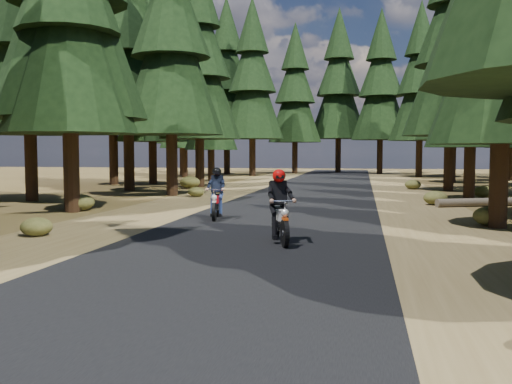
# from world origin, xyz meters

# --- Properties ---
(ground) EXTENTS (120.00, 120.00, 0.00)m
(ground) POSITION_xyz_m (0.00, 0.00, 0.00)
(ground) COLOR #49381A
(ground) RESTS_ON ground
(road) EXTENTS (6.00, 100.00, 0.01)m
(road) POSITION_xyz_m (0.00, 5.00, 0.01)
(road) COLOR black
(road) RESTS_ON ground
(shoulder_l) EXTENTS (3.20, 100.00, 0.01)m
(shoulder_l) POSITION_xyz_m (-4.60, 5.00, 0.00)
(shoulder_l) COLOR brown
(shoulder_l) RESTS_ON ground
(shoulder_r) EXTENTS (3.20, 100.00, 0.01)m
(shoulder_r) POSITION_xyz_m (4.60, 5.00, 0.00)
(shoulder_r) COLOR brown
(shoulder_r) RESTS_ON ground
(pine_forest) EXTENTS (34.59, 55.08, 16.32)m
(pine_forest) POSITION_xyz_m (-0.02, 21.05, 7.89)
(pine_forest) COLOR black
(pine_forest) RESTS_ON ground
(log_near) EXTENTS (5.58, 2.71, 0.32)m
(log_near) POSITION_xyz_m (7.90, 11.32, 0.16)
(log_near) COLOR #4C4233
(log_near) RESTS_ON ground
(understory_shrubs) EXTENTS (15.98, 30.75, 0.68)m
(understory_shrubs) POSITION_xyz_m (0.66, 8.11, 0.28)
(understory_shrubs) COLOR #474C1E
(understory_shrubs) RESTS_ON ground
(rider_lead) EXTENTS (1.10, 1.93, 1.65)m
(rider_lead) POSITION_xyz_m (0.68, 0.82, 0.55)
(rider_lead) COLOR silver
(rider_lead) RESTS_ON road
(rider_follow) EXTENTS (0.77, 1.81, 1.57)m
(rider_follow) POSITION_xyz_m (-1.88, 4.99, 0.53)
(rider_follow) COLOR maroon
(rider_follow) RESTS_ON road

